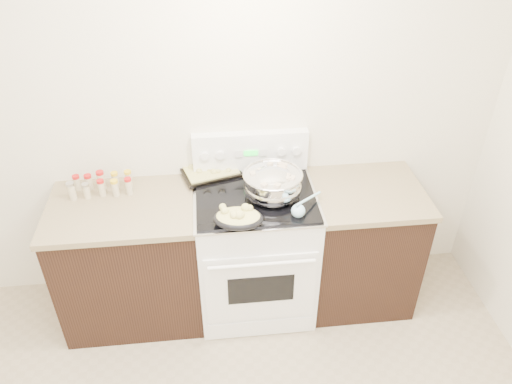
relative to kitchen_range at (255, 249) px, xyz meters
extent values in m
cube|color=silver|center=(-0.35, 0.35, 0.86)|extent=(4.00, 0.05, 2.70)
cube|color=black|center=(-0.83, 0.01, -0.05)|extent=(0.90, 0.64, 0.88)
cube|color=brown|center=(-0.83, 0.01, 0.41)|extent=(0.93, 0.67, 0.04)
cube|color=black|center=(0.73, 0.01, -0.05)|extent=(0.70, 0.64, 0.88)
cube|color=brown|center=(0.73, 0.01, 0.41)|extent=(0.73, 0.67, 0.04)
cube|color=white|center=(0.00, 0.00, -0.03)|extent=(0.76, 0.66, 0.92)
cube|color=white|center=(0.00, -0.34, -0.04)|extent=(0.70, 0.01, 0.55)
cube|color=black|center=(0.00, -0.35, -0.04)|extent=(0.42, 0.01, 0.22)
cylinder|color=white|center=(0.00, -0.38, 0.21)|extent=(0.65, 0.02, 0.02)
cube|color=white|center=(0.00, -0.34, -0.41)|extent=(0.70, 0.01, 0.14)
cube|color=silver|center=(0.00, 0.00, 0.44)|extent=(0.78, 0.68, 0.01)
cube|color=black|center=(0.00, 0.00, 0.45)|extent=(0.74, 0.64, 0.01)
cube|color=white|center=(0.00, 0.29, 0.59)|extent=(0.76, 0.07, 0.28)
cylinder|color=white|center=(-0.30, 0.24, 0.61)|extent=(0.06, 0.02, 0.06)
cylinder|color=white|center=(-0.20, 0.24, 0.61)|extent=(0.06, 0.02, 0.06)
cylinder|color=white|center=(0.20, 0.24, 0.61)|extent=(0.06, 0.02, 0.06)
cylinder|color=white|center=(0.30, 0.24, 0.61)|extent=(0.06, 0.02, 0.06)
cube|color=#19E533|center=(0.00, 0.25, 0.61)|extent=(0.09, 0.00, 0.04)
cube|color=silver|center=(-0.08, 0.25, 0.61)|extent=(0.05, 0.00, 0.05)
cube|color=silver|center=(0.08, 0.25, 0.61)|extent=(0.05, 0.00, 0.05)
ellipsoid|color=silver|center=(0.11, -0.03, 0.53)|extent=(0.44, 0.44, 0.22)
cylinder|color=silver|center=(0.11, -0.03, 0.46)|extent=(0.20, 0.20, 0.01)
torus|color=silver|center=(0.11, -0.03, 0.61)|extent=(0.37, 0.37, 0.02)
cylinder|color=silver|center=(0.11, -0.03, 0.55)|extent=(0.35, 0.35, 0.12)
cylinder|color=brown|center=(0.11, -0.03, 0.60)|extent=(0.32, 0.32, 0.00)
cube|color=beige|center=(0.08, -0.04, 0.61)|extent=(0.04, 0.04, 0.03)
cube|color=beige|center=(-0.01, 0.00, 0.61)|extent=(0.03, 0.03, 0.03)
cube|color=beige|center=(0.17, 0.05, 0.61)|extent=(0.03, 0.03, 0.03)
cube|color=beige|center=(0.03, -0.03, 0.61)|extent=(0.03, 0.03, 0.02)
cube|color=beige|center=(0.11, 0.10, 0.61)|extent=(0.04, 0.04, 0.02)
cube|color=beige|center=(0.04, -0.13, 0.61)|extent=(0.05, 0.05, 0.03)
cube|color=beige|center=(0.05, -0.05, 0.61)|extent=(0.03, 0.03, 0.02)
cube|color=beige|center=(0.22, -0.06, 0.61)|extent=(0.03, 0.03, 0.02)
cube|color=beige|center=(0.19, 0.06, 0.61)|extent=(0.04, 0.04, 0.02)
cube|color=beige|center=(0.15, 0.05, 0.61)|extent=(0.03, 0.03, 0.02)
cube|color=beige|center=(0.19, -0.05, 0.61)|extent=(0.04, 0.04, 0.03)
cube|color=beige|center=(0.12, -0.15, 0.61)|extent=(0.05, 0.05, 0.03)
cube|color=beige|center=(0.18, 0.04, 0.61)|extent=(0.03, 0.03, 0.03)
cube|color=beige|center=(0.19, 0.07, 0.61)|extent=(0.04, 0.04, 0.03)
cube|color=beige|center=(0.04, 0.04, 0.61)|extent=(0.04, 0.04, 0.02)
cube|color=beige|center=(0.17, 0.08, 0.61)|extent=(0.05, 0.05, 0.03)
cube|color=beige|center=(0.19, -0.08, 0.61)|extent=(0.04, 0.04, 0.03)
cube|color=beige|center=(0.22, -0.08, 0.61)|extent=(0.04, 0.04, 0.02)
ellipsoid|color=black|center=(-0.13, -0.28, 0.49)|extent=(0.32, 0.24, 0.08)
ellipsoid|color=#CEC66E|center=(-0.13, -0.28, 0.51)|extent=(0.29, 0.22, 0.06)
sphere|color=#CEC66E|center=(-0.12, -0.32, 0.54)|extent=(0.05, 0.05, 0.05)
sphere|color=#CEC66E|center=(-0.08, -0.25, 0.54)|extent=(0.05, 0.05, 0.05)
sphere|color=#CEC66E|center=(-0.11, -0.31, 0.54)|extent=(0.05, 0.05, 0.05)
sphere|color=#CEC66E|center=(-0.06, -0.25, 0.54)|extent=(0.04, 0.04, 0.04)
sphere|color=#CEC66E|center=(-0.15, -0.29, 0.54)|extent=(0.05, 0.05, 0.05)
sphere|color=#CEC66E|center=(-0.20, -0.26, 0.54)|extent=(0.05, 0.05, 0.05)
sphere|color=#CEC66E|center=(-0.15, -0.31, 0.54)|extent=(0.04, 0.04, 0.04)
sphere|color=#CEC66E|center=(-0.21, -0.23, 0.54)|extent=(0.04, 0.04, 0.04)
cube|color=black|center=(-0.27, 0.28, 0.46)|extent=(0.43, 0.35, 0.02)
cube|color=#CEC66E|center=(-0.27, 0.28, 0.48)|extent=(0.38, 0.31, 0.02)
sphere|color=#CEC66E|center=(-0.34, 0.25, 0.49)|extent=(0.04, 0.04, 0.04)
sphere|color=#CEC66E|center=(-0.34, 0.28, 0.49)|extent=(0.04, 0.04, 0.04)
sphere|color=#CEC66E|center=(-0.40, 0.31, 0.49)|extent=(0.04, 0.04, 0.04)
sphere|color=#CEC66E|center=(-0.25, 0.24, 0.49)|extent=(0.04, 0.04, 0.04)
sphere|color=#CEC66E|center=(-0.28, 0.32, 0.49)|extent=(0.03, 0.03, 0.03)
sphere|color=#CEC66E|center=(-0.26, 0.27, 0.49)|extent=(0.03, 0.03, 0.03)
sphere|color=#CEC66E|center=(-0.22, 0.24, 0.49)|extent=(0.03, 0.03, 0.03)
sphere|color=#CEC66E|center=(-0.28, 0.27, 0.49)|extent=(0.04, 0.04, 0.04)
sphere|color=#CEC66E|center=(-0.15, 0.24, 0.49)|extent=(0.03, 0.03, 0.03)
sphere|color=#CEC66E|center=(-0.14, 0.29, 0.49)|extent=(0.04, 0.04, 0.04)
cylinder|color=#AE864F|center=(0.11, 0.01, 0.46)|extent=(0.07, 0.27, 0.01)
sphere|color=#AE864F|center=(0.08, -0.10, 0.47)|extent=(0.04, 0.04, 0.04)
sphere|color=#9CD6E9|center=(0.23, -0.24, 0.49)|extent=(0.08, 0.08, 0.08)
cylinder|color=#9CD6E9|center=(0.31, -0.16, 0.51)|extent=(0.20, 0.21, 0.07)
cylinder|color=#BFB28C|center=(-1.12, 0.21, 0.47)|extent=(0.04, 0.04, 0.09)
cylinder|color=#B21414|center=(-1.12, 0.21, 0.53)|extent=(0.04, 0.04, 0.02)
cylinder|color=#BFB28C|center=(-1.05, 0.21, 0.47)|extent=(0.05, 0.05, 0.09)
cylinder|color=#B21414|center=(-1.05, 0.21, 0.53)|extent=(0.05, 0.05, 0.02)
cylinder|color=#BFB28C|center=(-0.97, 0.20, 0.49)|extent=(0.05, 0.05, 0.11)
cylinder|color=#B21414|center=(-0.97, 0.20, 0.55)|extent=(0.05, 0.05, 0.02)
cylinder|color=#BFB28C|center=(-0.88, 0.21, 0.48)|extent=(0.04, 0.04, 0.10)
cylinder|color=gold|center=(-0.88, 0.21, 0.54)|extent=(0.04, 0.04, 0.02)
cylinder|color=#BFB28C|center=(-0.80, 0.20, 0.48)|extent=(0.04, 0.04, 0.11)
cylinder|color=gold|center=(-0.80, 0.20, 0.55)|extent=(0.04, 0.04, 0.02)
cylinder|color=#BFB28C|center=(-1.14, 0.11, 0.48)|extent=(0.05, 0.05, 0.10)
cylinder|color=#B2B2B7|center=(-1.14, 0.11, 0.54)|extent=(0.05, 0.05, 0.02)
cylinder|color=#BFB28C|center=(-1.05, 0.11, 0.47)|extent=(0.04, 0.04, 0.09)
cylinder|color=#B2B2B7|center=(-1.05, 0.11, 0.53)|extent=(0.04, 0.04, 0.02)
cylinder|color=#BFB28C|center=(-0.96, 0.12, 0.48)|extent=(0.04, 0.04, 0.10)
cylinder|color=#B21414|center=(-0.96, 0.12, 0.54)|extent=(0.04, 0.04, 0.02)
cylinder|color=#BFB28C|center=(-0.87, 0.11, 0.48)|extent=(0.04, 0.04, 0.10)
cylinder|color=gold|center=(-0.87, 0.11, 0.54)|extent=(0.05, 0.05, 0.02)
cylinder|color=#BFB28C|center=(-0.79, 0.12, 0.48)|extent=(0.04, 0.04, 0.10)
cylinder|color=#B21414|center=(-0.79, 0.12, 0.54)|extent=(0.04, 0.04, 0.02)
camera|label=1|loc=(-0.27, -2.54, 2.26)|focal=35.00mm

